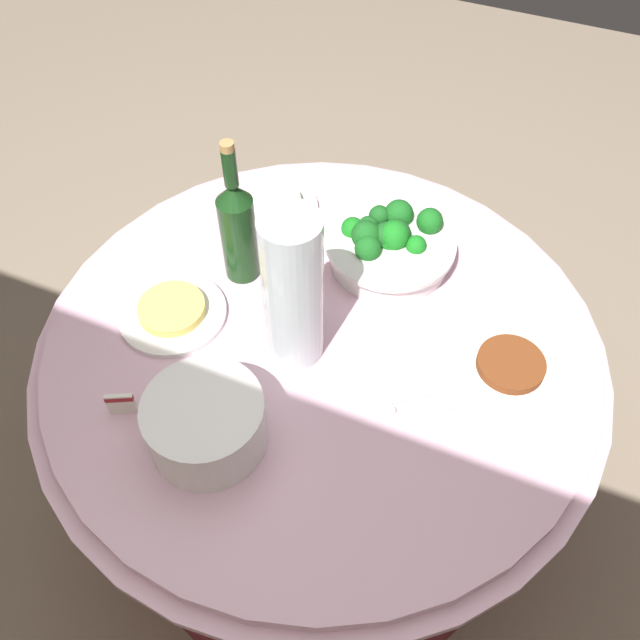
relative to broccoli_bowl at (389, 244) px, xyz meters
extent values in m
plane|color=gray|center=(0.05, 0.25, -0.79)|extent=(6.00, 6.00, 0.00)
cylinder|color=maroon|center=(0.05, 0.25, -0.44)|extent=(1.01, 1.01, 0.69)
cylinder|color=#E0B2C6|center=(0.05, 0.25, -0.09)|extent=(1.16, 1.16, 0.02)
cylinder|color=#E0B2C6|center=(0.05, 0.25, -0.06)|extent=(1.10, 1.10, 0.03)
cylinder|color=white|center=(0.00, 0.00, -0.02)|extent=(0.26, 0.26, 0.05)
cylinder|color=white|center=(0.00, 0.00, 0.01)|extent=(0.28, 0.28, 0.01)
sphere|color=#197E1E|center=(0.00, 0.02, 0.03)|extent=(0.04, 0.04, 0.04)
sphere|color=#196A1E|center=(-0.07, -0.07, 0.03)|extent=(0.06, 0.06, 0.06)
sphere|color=#195C1E|center=(0.06, -0.01, 0.02)|extent=(0.05, 0.05, 0.05)
sphere|color=#19621E|center=(0.03, 0.06, 0.03)|extent=(0.06, 0.06, 0.06)
sphere|color=#195F1E|center=(0.05, 0.03, 0.03)|extent=(0.06, 0.06, 0.06)
sphere|color=#195A1E|center=(0.04, -0.05, 0.03)|extent=(0.05, 0.05, 0.05)
sphere|color=#197D1E|center=(-0.01, 0.00, 0.03)|extent=(0.06, 0.06, 0.06)
sphere|color=#195A1E|center=(-0.01, 0.00, 0.03)|extent=(0.06, 0.06, 0.06)
sphere|color=#19581E|center=(0.01, 0.01, 0.03)|extent=(0.06, 0.06, 0.06)
sphere|color=#19641E|center=(0.00, -0.07, 0.03)|extent=(0.06, 0.06, 0.06)
sphere|color=#197D1E|center=(-0.06, 0.00, 0.02)|extent=(0.04, 0.04, 0.04)
sphere|color=#197C1E|center=(0.08, 0.01, 0.02)|extent=(0.05, 0.05, 0.05)
cylinder|color=white|center=(0.14, 0.54, -0.04)|extent=(0.21, 0.21, 0.01)
cylinder|color=white|center=(0.14, 0.54, -0.03)|extent=(0.21, 0.21, 0.01)
cylinder|color=white|center=(0.14, 0.54, -0.02)|extent=(0.21, 0.21, 0.01)
cylinder|color=white|center=(0.14, 0.54, -0.01)|extent=(0.21, 0.21, 0.01)
cylinder|color=white|center=(0.14, 0.54, 0.00)|extent=(0.21, 0.21, 0.01)
cylinder|color=white|center=(0.14, 0.54, 0.01)|extent=(0.21, 0.21, 0.01)
cylinder|color=white|center=(0.14, 0.54, 0.02)|extent=(0.21, 0.21, 0.01)
cylinder|color=white|center=(0.14, 0.54, 0.03)|extent=(0.21, 0.21, 0.01)
cylinder|color=white|center=(0.14, 0.54, 0.04)|extent=(0.21, 0.21, 0.01)
cylinder|color=white|center=(0.14, 0.54, 0.05)|extent=(0.21, 0.21, 0.01)
cylinder|color=white|center=(0.14, 0.54, 0.06)|extent=(0.21, 0.21, 0.01)
cylinder|color=#163B17|center=(0.28, 0.16, 0.05)|extent=(0.07, 0.07, 0.20)
cone|color=#163B17|center=(0.28, 0.16, 0.17)|extent=(0.07, 0.07, 0.04)
cylinder|color=#163B17|center=(0.28, 0.16, 0.23)|extent=(0.03, 0.03, 0.08)
cylinder|color=#B2844C|center=(0.28, 0.16, 0.28)|extent=(0.03, 0.03, 0.02)
cylinder|color=silver|center=(0.09, 0.30, 0.12)|extent=(0.11, 0.11, 0.34)
sphere|color=#E5B26B|center=(0.11, 0.30, -0.01)|extent=(0.06, 0.06, 0.06)
sphere|color=#E5B26B|center=(0.08, 0.32, -0.01)|extent=(0.06, 0.06, 0.06)
sphere|color=#E5B26B|center=(0.08, 0.28, -0.01)|extent=(0.06, 0.06, 0.06)
sphere|color=#72C64C|center=(0.10, 0.31, 0.05)|extent=(0.06, 0.06, 0.06)
sphere|color=#72C64C|center=(0.07, 0.31, 0.05)|extent=(0.06, 0.06, 0.06)
sphere|color=#72C64C|center=(0.09, 0.28, 0.05)|extent=(0.06, 0.06, 0.06)
sphere|color=red|center=(0.09, 0.32, 0.10)|extent=(0.06, 0.06, 0.06)
sphere|color=red|center=(0.07, 0.30, 0.10)|extent=(0.06, 0.06, 0.06)
sphere|color=red|center=(0.10, 0.29, 0.10)|extent=(0.06, 0.06, 0.06)
sphere|color=#E5B26B|center=(0.08, 0.32, 0.15)|extent=(0.06, 0.06, 0.06)
sphere|color=#E5B26B|center=(0.07, 0.29, 0.15)|extent=(0.06, 0.06, 0.06)
sphere|color=#E5B26B|center=(0.11, 0.30, 0.15)|extent=(0.06, 0.06, 0.06)
cylinder|color=silver|center=(-0.19, 0.30, -0.04)|extent=(0.13, 0.10, 0.01)
cylinder|color=silver|center=(-0.21, 0.33, -0.04)|extent=(0.13, 0.10, 0.01)
sphere|color=silver|center=(-0.14, 0.36, -0.04)|extent=(0.01, 0.01, 0.01)
cylinder|color=white|center=(-0.31, 0.19, -0.04)|extent=(0.22, 0.22, 0.01)
cylinder|color=brown|center=(-0.31, 0.19, -0.02)|extent=(0.13, 0.13, 0.02)
cylinder|color=white|center=(0.35, 0.32, -0.04)|extent=(0.22, 0.22, 0.01)
cylinder|color=#EACC60|center=(0.35, 0.32, -0.02)|extent=(0.14, 0.14, 0.02)
cylinder|color=white|center=(0.30, -0.04, -0.04)|extent=(0.22, 0.22, 0.01)
cylinder|color=white|center=(0.30, -0.04, -0.02)|extent=(0.14, 0.14, 0.03)
cube|color=white|center=(0.32, 0.56, -0.02)|extent=(0.05, 0.03, 0.05)
cube|color=maroon|center=(0.32, 0.56, 0.00)|extent=(0.05, 0.03, 0.01)
camera|label=1|loc=(-0.27, 1.01, 1.02)|focal=37.70mm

